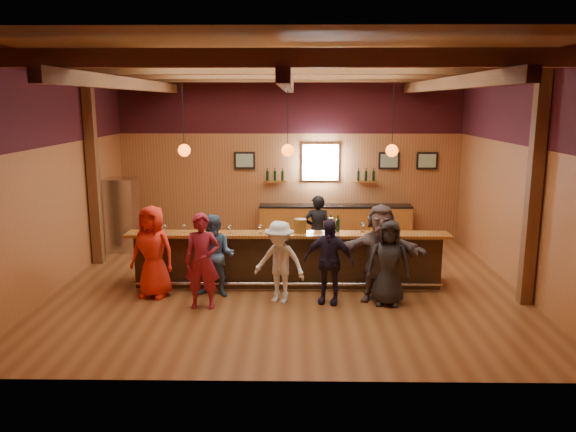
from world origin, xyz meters
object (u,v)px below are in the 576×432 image
(back_bar_cabinet, at_px, (335,223))
(ice_bucket, at_px, (300,226))
(customer_brown, at_px, (380,253))
(customer_dark, at_px, (389,263))
(bottle_a, at_px, (331,224))
(customer_orange, at_px, (153,252))
(customer_navy, at_px, (329,261))
(bartender, at_px, (317,231))
(customer_denim, at_px, (215,256))
(customer_redvest, at_px, (202,261))
(stainless_fridge, at_px, (123,215))
(customer_white, at_px, (280,262))
(bar_counter, at_px, (289,257))

(back_bar_cabinet, height_order, ice_bucket, ice_bucket)
(customer_brown, xyz_separation_m, customer_dark, (0.13, -0.18, -0.12))
(customer_brown, bearing_deg, bottle_a, 140.24)
(customer_orange, distance_m, ice_bucket, 2.85)
(customer_orange, bearing_deg, customer_navy, 8.56)
(customer_brown, distance_m, bartender, 2.47)
(customer_navy, relative_size, customer_brown, 0.87)
(customer_denim, bearing_deg, ice_bucket, 29.43)
(customer_navy, bearing_deg, back_bar_cabinet, 100.90)
(back_bar_cabinet, xyz_separation_m, bartender, (-0.56, -2.40, 0.33))
(back_bar_cabinet, xyz_separation_m, bottle_a, (-0.35, -3.77, 0.78))
(customer_navy, bearing_deg, customer_redvest, -156.46)
(customer_navy, relative_size, bartender, 0.97)
(customer_denim, relative_size, bartender, 0.98)
(stainless_fridge, height_order, customer_dark, stainless_fridge)
(back_bar_cabinet, height_order, customer_dark, customer_dark)
(customer_orange, relative_size, bottle_a, 4.69)
(customer_white, bearing_deg, customer_denim, -171.49)
(stainless_fridge, relative_size, customer_redvest, 1.05)
(bar_counter, height_order, customer_white, customer_white)
(stainless_fridge, bearing_deg, customer_redvest, -56.25)
(customer_redvest, xyz_separation_m, customer_white, (1.36, 0.31, -0.10))
(bartender, bearing_deg, bar_counter, 61.66)
(stainless_fridge, xyz_separation_m, ice_bucket, (4.35, -2.74, 0.34))
(customer_denim, xyz_separation_m, customer_white, (1.22, -0.30, -0.03))
(stainless_fridge, relative_size, customer_brown, 0.99)
(customer_orange, distance_m, customer_navy, 3.29)
(back_bar_cabinet, bearing_deg, customer_brown, -83.82)
(stainless_fridge, bearing_deg, bartender, -15.12)
(bar_counter, bearing_deg, back_bar_cabinet, 71.66)
(customer_navy, distance_m, customer_brown, 0.96)
(back_bar_cabinet, bearing_deg, customer_denim, -120.00)
(customer_navy, xyz_separation_m, bartender, (-0.12, 2.34, 0.02))
(back_bar_cabinet, bearing_deg, customer_dark, -82.53)
(bartender, bearing_deg, customer_orange, 32.54)
(stainless_fridge, xyz_separation_m, customer_brown, (5.80, -3.50, 0.01))
(customer_white, height_order, bartender, bartender)
(customer_denim, height_order, customer_navy, customer_denim)
(bar_counter, bearing_deg, customer_navy, -57.74)
(ice_bucket, bearing_deg, bottle_a, 8.64)
(customer_denim, bearing_deg, bartender, 55.46)
(bartender, bearing_deg, customer_white, 71.19)
(customer_redvest, relative_size, customer_navy, 1.10)
(customer_redvest, relative_size, bottle_a, 4.63)
(stainless_fridge, height_order, bartender, stainless_fridge)
(customer_brown, bearing_deg, customer_redvest, -167.30)
(customer_orange, bearing_deg, customer_denim, 14.93)
(customer_dark, bearing_deg, ice_bucket, 158.26)
(customer_orange, bearing_deg, back_bar_cabinet, 63.83)
(stainless_fridge, xyz_separation_m, bartender, (4.74, -1.28, -0.09))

